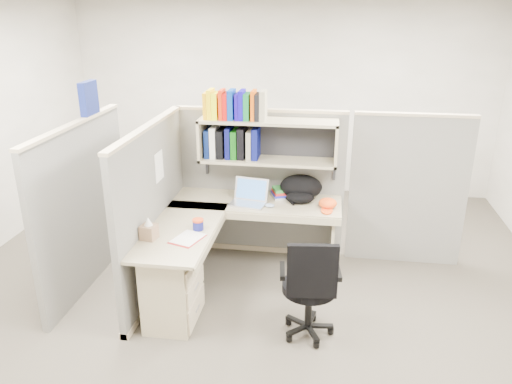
% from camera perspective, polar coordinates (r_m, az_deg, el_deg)
% --- Properties ---
extents(ground, '(6.00, 6.00, 0.00)m').
position_cam_1_polar(ground, '(4.98, -0.98, -11.33)').
color(ground, '#39342C').
rests_on(ground, ground).
extents(room_shell, '(6.00, 6.00, 6.00)m').
position_cam_1_polar(room_shell, '(4.34, -1.10, 7.11)').
color(room_shell, '#A8A397').
rests_on(room_shell, ground).
extents(cubicle, '(3.79, 1.84, 1.95)m').
position_cam_1_polar(cubicle, '(5.04, -4.30, 0.56)').
color(cubicle, '#61605C').
rests_on(cubicle, ground).
extents(desk, '(1.74, 1.75, 0.73)m').
position_cam_1_polar(desk, '(4.59, -6.68, -8.07)').
color(desk, gray).
rests_on(desk, ground).
extents(laptop, '(0.41, 0.41, 0.25)m').
position_cam_1_polar(laptop, '(5.02, -0.97, -0.11)').
color(laptop, silver).
rests_on(laptop, desk).
extents(backpack, '(0.50, 0.42, 0.26)m').
position_cam_1_polar(backpack, '(5.15, 5.13, 0.38)').
color(backpack, black).
rests_on(backpack, desk).
extents(orange_cap, '(0.19, 0.22, 0.10)m').
position_cam_1_polar(orange_cap, '(5.02, 8.21, -1.27)').
color(orange_cap, '#F14E15').
rests_on(orange_cap, desk).
extents(snack_canister, '(0.10, 0.10, 0.10)m').
position_cam_1_polar(snack_canister, '(4.52, -6.64, -3.69)').
color(snack_canister, navy).
rests_on(snack_canister, desk).
extents(tissue_box, '(0.15, 0.15, 0.20)m').
position_cam_1_polar(tissue_box, '(4.41, -12.17, -4.05)').
color(tissue_box, '#937153').
rests_on(tissue_box, desk).
extents(mouse, '(0.11, 0.09, 0.04)m').
position_cam_1_polar(mouse, '(5.00, 1.58, -1.55)').
color(mouse, '#879CBF').
rests_on(mouse, desk).
extents(paper_cup, '(0.08, 0.08, 0.09)m').
position_cam_1_polar(paper_cup, '(5.34, -0.41, 0.25)').
color(paper_cup, white).
rests_on(paper_cup, desk).
extents(book_stack, '(0.22, 0.25, 0.10)m').
position_cam_1_polar(book_stack, '(5.25, 2.71, -0.07)').
color(book_stack, gray).
rests_on(book_stack, desk).
extents(loose_paper, '(0.29, 0.33, 0.00)m').
position_cam_1_polar(loose_paper, '(4.40, -7.79, -5.22)').
color(loose_paper, white).
rests_on(loose_paper, desk).
extents(task_chair, '(0.52, 0.48, 0.95)m').
position_cam_1_polar(task_chair, '(4.22, 6.09, -12.48)').
color(task_chair, black).
rests_on(task_chair, ground).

